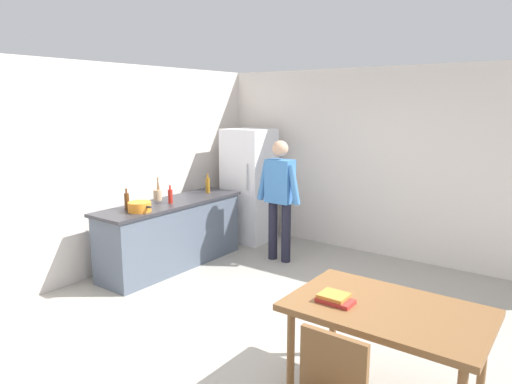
{
  "coord_description": "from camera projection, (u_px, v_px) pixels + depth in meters",
  "views": [
    {
      "loc": [
        2.46,
        -3.36,
        2.2
      ],
      "look_at": [
        -0.75,
        1.02,
        1.14
      ],
      "focal_mm": 32.14,
      "sensor_mm": 36.0,
      "label": 1
    }
  ],
  "objects": [
    {
      "name": "wall_left",
      "position": [
        103.0,
        170.0,
        5.91
      ],
      "size": [
        0.12,
        5.6,
        2.7
      ],
      "primitive_type": "cube",
      "color": "silver",
      "rests_on": "ground_plane"
    },
    {
      "name": "book_stack",
      "position": [
        335.0,
        299.0,
        3.39
      ],
      "size": [
        0.26,
        0.19,
        0.06
      ],
      "color": "#B22D28",
      "rests_on": "dining_table"
    },
    {
      "name": "wall_back",
      "position": [
        379.0,
        163.0,
        6.62
      ],
      "size": [
        6.4,
        0.12,
        2.7
      ],
      "primitive_type": "cube",
      "color": "silver",
      "rests_on": "ground_plane"
    },
    {
      "name": "refrigerator",
      "position": [
        249.0,
        185.0,
        7.34
      ],
      "size": [
        0.7,
        0.67,
        1.8
      ],
      "color": "white",
      "rests_on": "ground_plane"
    },
    {
      "name": "kitchen_counter",
      "position": [
        172.0,
        234.0,
        6.21
      ],
      "size": [
        0.64,
        2.2,
        0.9
      ],
      "color": "#4C5666",
      "rests_on": "ground_plane"
    },
    {
      "name": "ground_plane",
      "position": [
        256.0,
        330.0,
        4.51
      ],
      "size": [
        14.0,
        14.0,
        0.0
      ],
      "primitive_type": "plane",
      "color": "#9E998E"
    },
    {
      "name": "bottle_sauce_red",
      "position": [
        170.0,
        196.0,
        6.02
      ],
      "size": [
        0.06,
        0.06,
        0.24
      ],
      "color": "#B22319",
      "rests_on": "kitchen_counter"
    },
    {
      "name": "bottle_oil_amber",
      "position": [
        208.0,
        185.0,
        6.71
      ],
      "size": [
        0.06,
        0.06,
        0.28
      ],
      "color": "#996619",
      "rests_on": "kitchen_counter"
    },
    {
      "name": "utensil_jar",
      "position": [
        158.0,
        195.0,
        6.2
      ],
      "size": [
        0.11,
        0.11,
        0.32
      ],
      "color": "tan",
      "rests_on": "kitchen_counter"
    },
    {
      "name": "person",
      "position": [
        280.0,
        193.0,
        6.33
      ],
      "size": [
        0.7,
        0.22,
        1.7
      ],
      "color": "#1E1E2D",
      "rests_on": "ground_plane"
    },
    {
      "name": "cooking_pot",
      "position": [
        140.0,
        207.0,
        5.56
      ],
      "size": [
        0.4,
        0.28,
        0.12
      ],
      "color": "orange",
      "rests_on": "kitchen_counter"
    },
    {
      "name": "bottle_beer_brown",
      "position": [
        127.0,
        201.0,
        5.68
      ],
      "size": [
        0.06,
        0.06,
        0.26
      ],
      "color": "#5B3314",
      "rests_on": "kitchen_counter"
    },
    {
      "name": "dining_table",
      "position": [
        387.0,
        317.0,
        3.33
      ],
      "size": [
        1.4,
        0.9,
        0.75
      ],
      "color": "brown",
      "rests_on": "ground_plane"
    }
  ]
}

